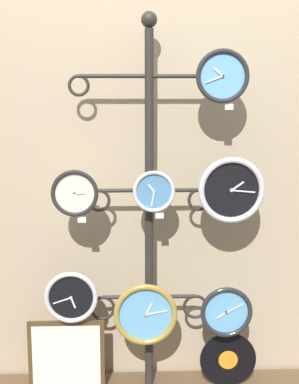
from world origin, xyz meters
The scene contains 14 objects.
shop_wall centered at (0.00, 0.57, 1.40)m, with size 4.40×0.04×2.80m.
display_stand centered at (0.00, 0.41, 0.77)m, with size 0.78×0.34×1.96m.
clock_top_right centered at (0.34, 0.33, 1.65)m, with size 0.25×0.04×0.25m.
clock_middle_left centered at (-0.36, 0.30, 1.11)m, with size 0.23×0.04×0.23m.
clock_middle_center centered at (0.02, 0.32, 1.11)m, with size 0.20×0.04×0.20m.
clock_middle_right centered at (0.39, 0.31, 1.12)m, with size 0.32×0.04×0.32m.
clock_bottom_left centered at (-0.39, 0.32, 0.58)m, with size 0.27×0.04×0.27m.
clock_bottom_center centered at (-0.02, 0.29, 0.49)m, with size 0.32×0.04×0.32m.
clock_bottom_right centered at (0.38, 0.30, 0.50)m, with size 0.26×0.04×0.26m.
vinyl_record centered at (0.41, 0.37, 0.21)m, with size 0.30×0.01×0.30m.
picture_frame centered at (-0.43, 0.36, 0.25)m, with size 0.39×0.02×0.38m.
price_tag_upper centered at (0.38, 0.33, 1.51)m, with size 0.04×0.00×0.03m.
price_tag_mid centered at (-0.33, 0.29, 0.98)m, with size 0.04×0.00×0.03m.
price_tag_lower centered at (0.05, 0.32, 0.99)m, with size 0.04×0.00×0.03m.
Camera 1 is at (-0.10, -2.22, 1.54)m, focal length 50.00 mm.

